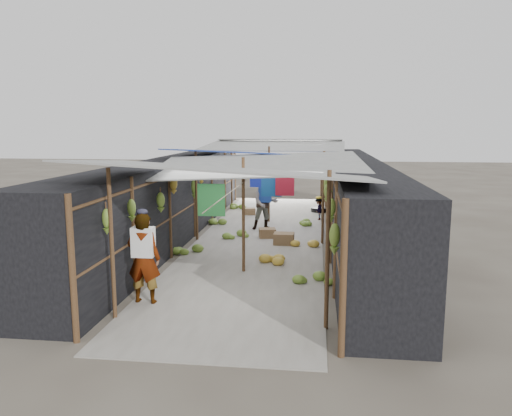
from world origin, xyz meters
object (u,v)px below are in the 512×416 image
at_px(crate_near, 284,239).
at_px(black_basin, 318,210).
at_px(vendor_elderly, 144,258).
at_px(vendor_seated, 319,209).
at_px(shopper_blue, 265,203).

xyz_separation_m(crate_near, black_basin, (0.96, 5.52, -0.08)).
distance_m(vendor_elderly, vendor_seated, 9.35).
bearing_deg(black_basin, shopper_blue, -116.00).
height_order(crate_near, black_basin, crate_near).
bearing_deg(crate_near, vendor_elderly, -113.29).
distance_m(vendor_elderly, shopper_blue, 7.12).
relative_size(crate_near, vendor_seated, 0.70).
relative_size(crate_near, black_basin, 0.96).
height_order(shopper_blue, vendor_seated, shopper_blue).
height_order(crate_near, vendor_elderly, vendor_elderly).
xyz_separation_m(crate_near, vendor_elderly, (-2.27, -4.94, 0.69)).
bearing_deg(vendor_seated, crate_near, -24.55).
relative_size(vendor_elderly, shopper_blue, 1.00).
bearing_deg(vendor_elderly, vendor_seated, -107.59).
distance_m(crate_near, vendor_seated, 3.94).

